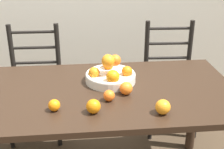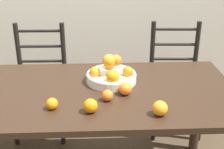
{
  "view_description": "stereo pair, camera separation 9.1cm",
  "coord_description": "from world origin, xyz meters",
  "px_view_note": "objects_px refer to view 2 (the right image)",
  "views": [
    {
      "loc": [
        0.02,
        -1.66,
        1.56
      ],
      "look_at": [
        0.18,
        0.02,
        0.82
      ],
      "focal_mm": 50.0,
      "sensor_mm": 36.0,
      "label": 1
    },
    {
      "loc": [
        0.11,
        -1.66,
        1.56
      ],
      "look_at": [
        0.18,
        0.02,
        0.82
      ],
      "focal_mm": 50.0,
      "sensor_mm": 36.0,
      "label": 2
    }
  ],
  "objects_px": {
    "fruit_bowl": "(111,74)",
    "orange_loose_3": "(52,104)",
    "orange_loose_0": "(125,89)",
    "chair_right": "(175,80)",
    "orange_loose_1": "(107,95)",
    "orange_loose_4": "(160,108)",
    "orange_loose_2": "(90,106)",
    "chair_left": "(40,82)"
  },
  "relations": [
    {
      "from": "chair_left",
      "to": "chair_right",
      "type": "distance_m",
      "value": 1.14
    },
    {
      "from": "fruit_bowl",
      "to": "orange_loose_2",
      "type": "distance_m",
      "value": 0.39
    },
    {
      "from": "fruit_bowl",
      "to": "orange_loose_4",
      "type": "distance_m",
      "value": 0.47
    },
    {
      "from": "orange_loose_2",
      "to": "orange_loose_3",
      "type": "bearing_deg",
      "value": 168.11
    },
    {
      "from": "orange_loose_1",
      "to": "chair_right",
      "type": "relative_size",
      "value": 0.07
    },
    {
      "from": "chair_left",
      "to": "orange_loose_0",
      "type": "bearing_deg",
      "value": -49.75
    },
    {
      "from": "orange_loose_2",
      "to": "chair_left",
      "type": "bearing_deg",
      "value": 114.41
    },
    {
      "from": "fruit_bowl",
      "to": "orange_loose_4",
      "type": "bearing_deg",
      "value": -61.16
    },
    {
      "from": "orange_loose_2",
      "to": "orange_loose_3",
      "type": "xyz_separation_m",
      "value": [
        -0.2,
        0.04,
        -0.01
      ]
    },
    {
      "from": "orange_loose_0",
      "to": "orange_loose_3",
      "type": "bearing_deg",
      "value": -159.54
    },
    {
      "from": "orange_loose_0",
      "to": "chair_right",
      "type": "height_order",
      "value": "chair_right"
    },
    {
      "from": "fruit_bowl",
      "to": "chair_left",
      "type": "distance_m",
      "value": 0.89
    },
    {
      "from": "orange_loose_1",
      "to": "chair_left",
      "type": "distance_m",
      "value": 1.05
    },
    {
      "from": "fruit_bowl",
      "to": "chair_right",
      "type": "bearing_deg",
      "value": 46.69
    },
    {
      "from": "orange_loose_0",
      "to": "orange_loose_4",
      "type": "relative_size",
      "value": 0.96
    },
    {
      "from": "orange_loose_0",
      "to": "orange_loose_2",
      "type": "distance_m",
      "value": 0.27
    },
    {
      "from": "orange_loose_1",
      "to": "orange_loose_2",
      "type": "relative_size",
      "value": 0.84
    },
    {
      "from": "orange_loose_1",
      "to": "orange_loose_4",
      "type": "height_order",
      "value": "orange_loose_4"
    },
    {
      "from": "orange_loose_4",
      "to": "chair_right",
      "type": "relative_size",
      "value": 0.08
    },
    {
      "from": "orange_loose_2",
      "to": "chair_right",
      "type": "relative_size",
      "value": 0.08
    },
    {
      "from": "orange_loose_0",
      "to": "orange_loose_3",
      "type": "relative_size",
      "value": 1.19
    },
    {
      "from": "orange_loose_1",
      "to": "orange_loose_3",
      "type": "bearing_deg",
      "value": -164.75
    },
    {
      "from": "orange_loose_1",
      "to": "orange_loose_4",
      "type": "distance_m",
      "value": 0.31
    },
    {
      "from": "chair_left",
      "to": "orange_loose_4",
      "type": "bearing_deg",
      "value": -50.94
    },
    {
      "from": "orange_loose_1",
      "to": "orange_loose_4",
      "type": "xyz_separation_m",
      "value": [
        0.26,
        -0.17,
        0.01
      ]
    },
    {
      "from": "fruit_bowl",
      "to": "chair_right",
      "type": "xyz_separation_m",
      "value": [
        0.57,
        0.61,
        -0.33
      ]
    },
    {
      "from": "orange_loose_0",
      "to": "orange_loose_1",
      "type": "distance_m",
      "value": 0.12
    },
    {
      "from": "orange_loose_0",
      "to": "chair_left",
      "type": "relative_size",
      "value": 0.08
    },
    {
      "from": "chair_right",
      "to": "orange_loose_3",
      "type": "bearing_deg",
      "value": -130.78
    },
    {
      "from": "fruit_bowl",
      "to": "chair_right",
      "type": "distance_m",
      "value": 0.89
    },
    {
      "from": "fruit_bowl",
      "to": "orange_loose_4",
      "type": "xyz_separation_m",
      "value": [
        0.23,
        -0.42,
        -0.01
      ]
    },
    {
      "from": "fruit_bowl",
      "to": "orange_loose_3",
      "type": "height_order",
      "value": "fruit_bowl"
    },
    {
      "from": "orange_loose_2",
      "to": "chair_right",
      "type": "bearing_deg",
      "value": 54.62
    },
    {
      "from": "orange_loose_4",
      "to": "orange_loose_3",
      "type": "bearing_deg",
      "value": 171.13
    },
    {
      "from": "orange_loose_4",
      "to": "fruit_bowl",
      "type": "bearing_deg",
      "value": 118.84
    },
    {
      "from": "orange_loose_3",
      "to": "chair_right",
      "type": "height_order",
      "value": "chair_right"
    },
    {
      "from": "chair_left",
      "to": "fruit_bowl",
      "type": "bearing_deg",
      "value": -45.77
    },
    {
      "from": "fruit_bowl",
      "to": "chair_right",
      "type": "height_order",
      "value": "chair_right"
    },
    {
      "from": "orange_loose_0",
      "to": "orange_loose_1",
      "type": "bearing_deg",
      "value": -146.74
    },
    {
      "from": "orange_loose_1",
      "to": "orange_loose_2",
      "type": "bearing_deg",
      "value": -126.77
    },
    {
      "from": "orange_loose_1",
      "to": "orange_loose_2",
      "type": "distance_m",
      "value": 0.15
    },
    {
      "from": "fruit_bowl",
      "to": "orange_loose_2",
      "type": "relative_size",
      "value": 4.17
    }
  ]
}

